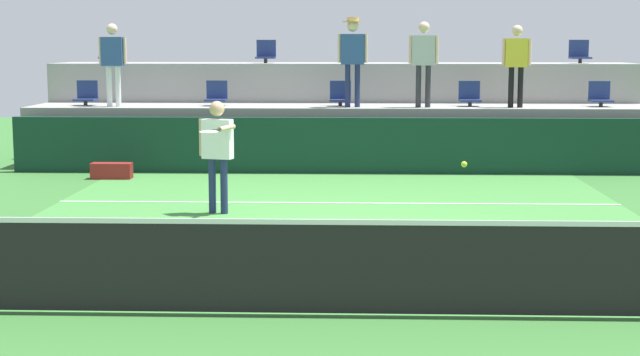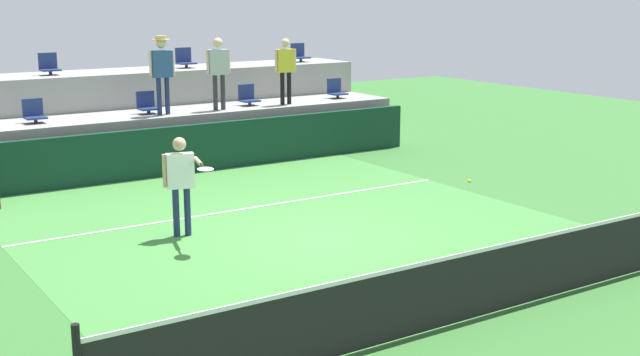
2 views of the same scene
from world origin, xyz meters
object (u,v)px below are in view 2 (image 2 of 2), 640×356
object	(u,v)px
spectator_with_hat	(162,66)
spectator_in_white	(218,67)
stadium_chair_lower_far_right	(336,90)
stadium_chair_upper_left	(49,66)
tennis_player	(181,177)
stadium_chair_lower_center	(147,104)
stadium_chair_upper_far_right	(299,54)
stadium_chair_lower_right	(248,97)
tennis_ball	(469,181)
stadium_chair_upper_right	(185,59)
stadium_chair_lower_left	(34,113)
spectator_leaning_on_rail	(286,65)

from	to	relation	value
spectator_with_hat	spectator_in_white	world-z (taller)	spectator_with_hat
stadium_chair_lower_far_right	stadium_chair_upper_left	size ratio (longest dim) A/B	1.00
tennis_player	stadium_chair_lower_center	bearing A→B (deg)	73.44
stadium_chair_upper_far_right	spectator_with_hat	bearing A→B (deg)	-156.66
stadium_chair_lower_right	stadium_chair_lower_far_right	xyz separation A→B (m)	(2.68, 0.00, 0.00)
tennis_player	tennis_ball	size ratio (longest dim) A/B	24.90
spectator_in_white	stadium_chair_upper_far_right	bearing A→B (deg)	31.06
stadium_chair_lower_center	stadium_chair_upper_left	distance (m)	2.63
stadium_chair_upper_left	spectator_in_white	size ratio (longest dim) A/B	0.30
stadium_chair_upper_right	spectator_with_hat	distance (m)	2.68
stadium_chair_lower_left	stadium_chair_lower_center	world-z (taller)	same
stadium_chair_lower_center	stadium_chair_lower_right	bearing A→B (deg)	0.00
stadium_chair_lower_left	stadium_chair_upper_far_right	xyz separation A→B (m)	(7.91, 1.80, 0.85)
spectator_with_hat	tennis_ball	xyz separation A→B (m)	(1.28, -8.87, -1.18)
stadium_chair_upper_left	stadium_chair_upper_far_right	xyz separation A→B (m)	(7.03, 0.00, 0.00)
spectator_with_hat	stadium_chair_upper_left	bearing A→B (deg)	132.00
stadium_chair_lower_left	stadium_chair_lower_far_right	size ratio (longest dim) A/B	1.00
stadium_chair_lower_right	stadium_chair_upper_right	distance (m)	2.18
stadium_chair_lower_far_right	stadium_chair_lower_right	bearing A→B (deg)	180.00
stadium_chair_lower_left	stadium_chair_upper_far_right	size ratio (longest dim) A/B	1.00
stadium_chair_lower_left	stadium_chair_lower_center	xyz separation A→B (m)	(2.59, 0.00, 0.00)
tennis_ball	stadium_chair_upper_far_right	bearing A→B (deg)	71.13
stadium_chair_lower_far_right	stadium_chair_upper_far_right	bearing A→B (deg)	91.29
stadium_chair_lower_right	tennis_player	size ratio (longest dim) A/B	0.31
tennis_player	spectator_with_hat	world-z (taller)	spectator_with_hat
stadium_chair_lower_far_right	tennis_ball	world-z (taller)	stadium_chair_lower_far_right
stadium_chair_lower_center	tennis_player	xyz separation A→B (m)	(-1.74, -5.86, -0.43)
stadium_chair_upper_left	tennis_player	world-z (taller)	stadium_chair_upper_left
stadium_chair_lower_center	spectator_in_white	distance (m)	1.92
spectator_leaning_on_rail	tennis_ball	size ratio (longest dim) A/B	24.34
spectator_with_hat	stadium_chair_lower_right	bearing A→B (deg)	8.99
stadium_chair_upper_left	spectator_leaning_on_rail	world-z (taller)	spectator_leaning_on_rail
tennis_player	stadium_chair_upper_far_right	bearing A→B (deg)	47.35
tennis_player	tennis_ball	world-z (taller)	tennis_player
stadium_chair_lower_center	stadium_chair_lower_far_right	distance (m)	5.36
stadium_chair_lower_right	stadium_chair_lower_far_right	bearing A→B (deg)	0.00
stadium_chair_lower_center	spectator_leaning_on_rail	distance (m)	3.66
spectator_with_hat	spectator_leaning_on_rail	distance (m)	3.31
stadium_chair_upper_left	tennis_player	xyz separation A→B (m)	(-0.03, -7.66, -1.28)
spectator_in_white	stadium_chair_lower_left	bearing A→B (deg)	174.88
spectator_with_hat	tennis_ball	bearing A→B (deg)	-81.76
stadium_chair_lower_center	stadium_chair_upper_right	distance (m)	2.68
stadium_chair_lower_right	spectator_in_white	xyz separation A→B (m)	(-0.99, -0.38, 0.83)
stadium_chair_upper_far_right	spectator_leaning_on_rail	size ratio (longest dim) A/B	0.31
stadium_chair_upper_right	spectator_in_white	world-z (taller)	spectator_in_white
spectator_leaning_on_rail	tennis_ball	distance (m)	9.16
stadium_chair_upper_far_right	tennis_player	bearing A→B (deg)	-132.65
stadium_chair_lower_left	stadium_chair_lower_far_right	world-z (taller)	same
stadium_chair_lower_center	spectator_with_hat	size ratio (longest dim) A/B	0.29
stadium_chair_upper_left	spectator_leaning_on_rail	bearing A→B (deg)	-22.51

